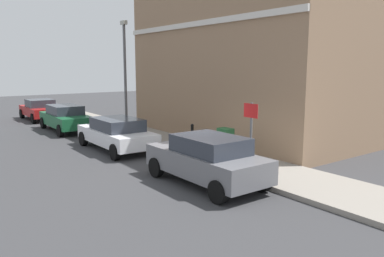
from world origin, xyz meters
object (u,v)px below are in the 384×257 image
Objects in this scene: utility_cabinet at (225,145)px; bollard_near_cabinet at (192,135)px; car_grey at (207,159)px; lamppost at (125,71)px; car_red at (40,109)px; car_white at (117,133)px; car_green at (66,118)px; street_sign at (251,128)px.

bollard_near_cabinet is at bearing 87.40° from utility_cabinet.
car_grey is 10.10m from lamppost.
utility_cabinet is (2.31, -16.08, -0.03)m from car_red.
car_white is (-0.08, 6.07, -0.06)m from car_grey.
bollard_near_cabinet is at bearing -169.76° from car_red.
bollard_near_cabinet is (2.39, -2.21, -0.03)m from car_white.
car_grey is 0.73× the size of lamppost.
car_white is at bearing -177.35° from car_green.
utility_cabinet is at bearing 69.04° from street_sign.
lamppost is at bearing -164.28° from car_red.
car_grey is at bearing -177.61° from car_green.
car_green is 0.79× the size of lamppost.
lamppost is at bearing -12.96° from car_grey.
car_grey reaches higher than utility_cabinet.
bollard_near_cabinet is 6.25m from lamppost.
car_white is 3.26m from bollard_near_cabinet.
car_grey is at bearing -178.66° from car_white.
car_white is at bearing 102.89° from street_sign.
lamppost is (-0.16, 5.68, 2.60)m from bollard_near_cabinet.
bollard_near_cabinet is at bearing -31.18° from car_grey.
car_red is at bearing 0.24° from car_green.
street_sign reaches higher than car_white.
lamppost reaches higher than car_red.
utility_cabinet is at bearing -171.43° from car_red.
car_white is at bearing 0.45° from car_grey.
utility_cabinet is (2.21, 1.66, -0.11)m from car_grey.
lamppost is (2.36, -2.71, 2.55)m from car_green.
street_sign is at bearing -101.86° from bollard_near_cabinet.
street_sign is (1.41, -0.43, 0.87)m from car_grey.
car_white reaches higher than car_red.
car_white is 4.97m from utility_cabinet.
street_sign is at bearing -166.49° from car_white.
car_grey reaches higher than car_white.
lamppost is at bearing 90.45° from utility_cabinet.
car_red is at bearing 99.84° from bollard_near_cabinet.
car_grey is 6.08m from car_white.
car_red is 16.24m from utility_cabinet.
street_sign is at bearing -94.24° from lamppost.
car_grey is at bearing -102.70° from lamppost.
car_white is 3.92× the size of utility_cabinet.
car_red reaches higher than utility_cabinet.
car_green is 4.32× the size of bollard_near_cabinet.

